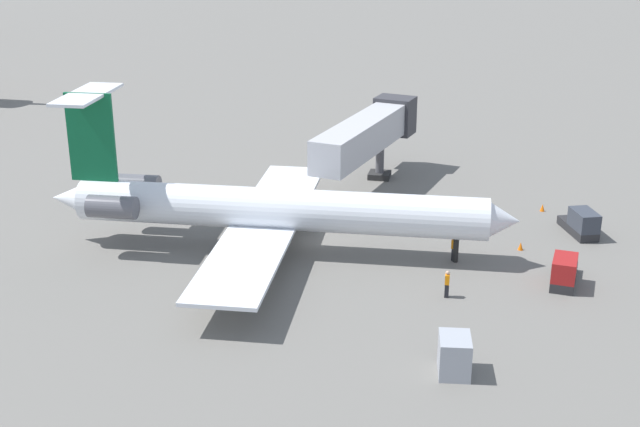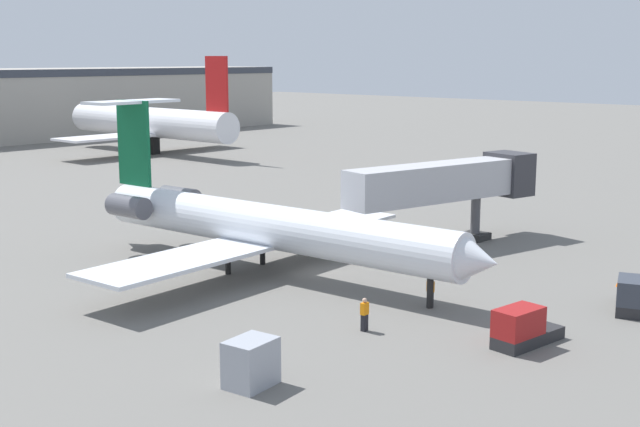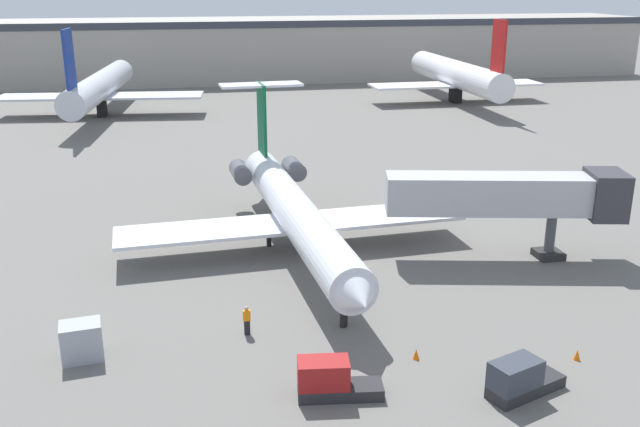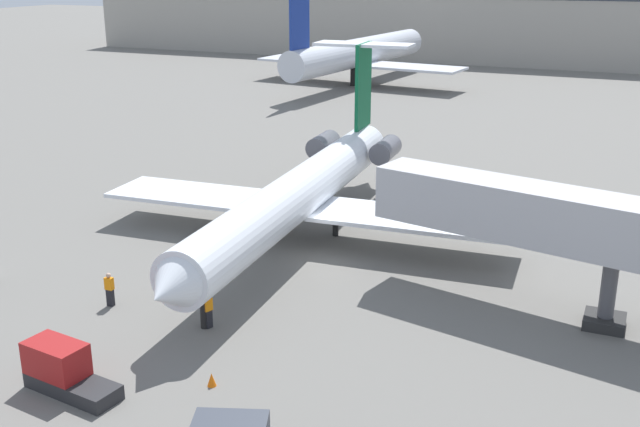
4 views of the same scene
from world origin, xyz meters
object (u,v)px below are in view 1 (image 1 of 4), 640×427
object	(u,v)px
ground_crew_marshaller	(447,284)
traffic_cone_mid	(521,246)
baggage_tug_lead	(564,272)
cargo_container_uld	(454,355)
jet_bridge	(370,132)
baggage_tug_trailing	(581,224)
traffic_cone_near	(542,208)
ground_crew_loader	(455,249)
regional_jet	(266,207)

from	to	relation	value
ground_crew_marshaller	traffic_cone_mid	xyz separation A→B (m)	(8.28, -4.37, -0.58)
baggage_tug_lead	traffic_cone_mid	bearing A→B (deg)	26.39
cargo_container_uld	baggage_tug_lead	bearing A→B (deg)	-26.61
cargo_container_uld	jet_bridge	bearing A→B (deg)	17.05
baggage_tug_trailing	jet_bridge	bearing A→B (deg)	64.77
jet_bridge	baggage_tug_lead	xyz separation A→B (m)	(-16.34, -14.55, -3.73)
cargo_container_uld	traffic_cone_near	distance (m)	25.49
ground_crew_marshaller	ground_crew_loader	size ratio (longest dim) A/B	1.00
jet_bridge	baggage_tug_lead	world-z (taller)	jet_bridge
baggage_tug_lead	cargo_container_uld	distance (m)	13.22
ground_crew_marshaller	cargo_container_uld	world-z (taller)	cargo_container_uld
jet_bridge	baggage_tug_trailing	bearing A→B (deg)	-115.23
ground_crew_loader	ground_crew_marshaller	bearing A→B (deg)	178.89
ground_crew_marshaller	baggage_tug_trailing	world-z (taller)	baggage_tug_trailing
regional_jet	ground_crew_marshaller	distance (m)	13.32
regional_jet	cargo_container_uld	size ratio (longest dim) A/B	14.11
jet_bridge	ground_crew_marshaller	distance (m)	21.36
baggage_tug_lead	regional_jet	bearing A→B (deg)	86.00
traffic_cone_near	traffic_cone_mid	bearing A→B (deg)	168.18
baggage_tug_trailing	regional_jet	bearing A→B (deg)	109.49
cargo_container_uld	traffic_cone_mid	bearing A→B (deg)	-11.46
ground_crew_loader	baggage_tug_lead	xyz separation A→B (m)	(-2.29, -6.76, -0.02)
baggage_tug_trailing	traffic_cone_near	distance (m)	5.10
baggage_tug_trailing	cargo_container_uld	xyz separation A→B (m)	(-20.52, 7.56, 0.16)
cargo_container_uld	traffic_cone_near	xyz separation A→B (m)	(24.96, -5.11, -0.72)
traffic_cone_mid	cargo_container_uld	bearing A→B (deg)	168.54
regional_jet	traffic_cone_mid	distance (m)	17.31
regional_jet	baggage_tug_trailing	xyz separation A→B (m)	(7.37, -20.81, -2.28)
baggage_tug_lead	traffic_cone_near	distance (m)	13.18
ground_crew_marshaller	traffic_cone_mid	world-z (taller)	ground_crew_marshaller
baggage_tug_lead	baggage_tug_trailing	bearing A→B (deg)	-10.68
ground_crew_loader	traffic_cone_near	distance (m)	12.40
ground_crew_marshaller	cargo_container_uld	xyz separation A→B (m)	(-8.58, -0.95, 0.14)
ground_crew_loader	traffic_cone_mid	distance (m)	5.11
ground_crew_marshaller	ground_crew_loader	bearing A→B (deg)	-1.11
jet_bridge	cargo_container_uld	xyz separation A→B (m)	(-28.16, -8.63, -3.57)
cargo_container_uld	ground_crew_marshaller	bearing A→B (deg)	6.31
cargo_container_uld	traffic_cone_near	world-z (taller)	cargo_container_uld
baggage_tug_trailing	baggage_tug_lead	bearing A→B (deg)	169.32
baggage_tug_lead	cargo_container_uld	world-z (taller)	cargo_container_uld
jet_bridge	traffic_cone_near	xyz separation A→B (m)	(-3.20, -13.75, -4.29)
regional_jet	baggage_tug_trailing	bearing A→B (deg)	-70.51
regional_jet	ground_crew_loader	distance (m)	12.65
ground_crew_marshaller	regional_jet	bearing A→B (deg)	69.58
ground_crew_loader	jet_bridge	bearing A→B (deg)	29.01
regional_jet	ground_crew_loader	world-z (taller)	regional_jet
jet_bridge	traffic_cone_near	size ratio (longest dim) A/B	29.82
ground_crew_loader	baggage_tug_trailing	xyz separation A→B (m)	(6.42, -8.40, -0.02)
ground_crew_marshaller	ground_crew_loader	world-z (taller)	same
jet_bridge	cargo_container_uld	bearing A→B (deg)	-162.95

